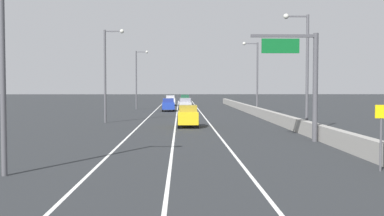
{
  "coord_description": "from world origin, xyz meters",
  "views": [
    {
      "loc": [
        -1.51,
        -5.98,
        3.83
      ],
      "look_at": [
        -0.41,
        38.36,
        1.79
      ],
      "focal_mm": 44.01,
      "sensor_mm": 36.0,
      "label": 1
    }
  ],
  "objects_px": {
    "lamp_post_right_second": "(304,64)",
    "speed_advisory_sign": "(381,132)",
    "lamp_post_left_far": "(138,76)",
    "car_white_3": "(170,101)",
    "overhead_sign_gantry": "(305,73)",
    "car_silver_0": "(185,105)",
    "car_yellow_4": "(188,116)",
    "lamp_post_left_mid": "(107,69)",
    "car_blue_2": "(168,105)",
    "lamp_post_left_near": "(8,43)",
    "lamp_post_right_third": "(255,73)",
    "car_green_1": "(185,100)"
  },
  "relations": [
    {
      "from": "lamp_post_right_third",
      "to": "car_white_3",
      "type": "bearing_deg",
      "value": 112.0
    },
    {
      "from": "lamp_post_left_far",
      "to": "car_white_3",
      "type": "distance_m",
      "value": 15.77
    },
    {
      "from": "car_green_1",
      "to": "lamp_post_left_far",
      "type": "bearing_deg",
      "value": -112.8
    },
    {
      "from": "lamp_post_right_third",
      "to": "lamp_post_left_mid",
      "type": "bearing_deg",
      "value": -142.46
    },
    {
      "from": "lamp_post_right_third",
      "to": "lamp_post_left_far",
      "type": "relative_size",
      "value": 1.0
    },
    {
      "from": "car_white_3",
      "to": "car_yellow_4",
      "type": "bearing_deg",
      "value": -86.86
    },
    {
      "from": "car_yellow_4",
      "to": "car_green_1",
      "type": "bearing_deg",
      "value": 89.76
    },
    {
      "from": "overhead_sign_gantry",
      "to": "lamp_post_left_near",
      "type": "xyz_separation_m",
      "value": [
        -15.87,
        -12.11,
        0.92
      ]
    },
    {
      "from": "overhead_sign_gantry",
      "to": "speed_advisory_sign",
      "type": "relative_size",
      "value": 2.5
    },
    {
      "from": "overhead_sign_gantry",
      "to": "car_blue_2",
      "type": "height_order",
      "value": "overhead_sign_gantry"
    },
    {
      "from": "overhead_sign_gantry",
      "to": "car_silver_0",
      "type": "relative_size",
      "value": 1.71
    },
    {
      "from": "lamp_post_left_mid",
      "to": "car_green_1",
      "type": "bearing_deg",
      "value": 80.01
    },
    {
      "from": "overhead_sign_gantry",
      "to": "lamp_post_right_third",
      "type": "height_order",
      "value": "lamp_post_right_third"
    },
    {
      "from": "car_green_1",
      "to": "car_yellow_4",
      "type": "relative_size",
      "value": 1.13
    },
    {
      "from": "overhead_sign_gantry",
      "to": "lamp_post_left_mid",
      "type": "height_order",
      "value": "lamp_post_left_mid"
    },
    {
      "from": "lamp_post_left_mid",
      "to": "car_yellow_4",
      "type": "relative_size",
      "value": 2.42
    },
    {
      "from": "lamp_post_right_third",
      "to": "car_white_3",
      "type": "distance_m",
      "value": 32.69
    },
    {
      "from": "car_blue_2",
      "to": "car_white_3",
      "type": "relative_size",
      "value": 1.03
    },
    {
      "from": "lamp_post_left_far",
      "to": "car_silver_0",
      "type": "height_order",
      "value": "lamp_post_left_far"
    },
    {
      "from": "overhead_sign_gantry",
      "to": "speed_advisory_sign",
      "type": "height_order",
      "value": "overhead_sign_gantry"
    },
    {
      "from": "lamp_post_left_near",
      "to": "lamp_post_left_far",
      "type": "bearing_deg",
      "value": 89.87
    },
    {
      "from": "lamp_post_left_near",
      "to": "car_yellow_4",
      "type": "xyz_separation_m",
      "value": [
        7.98,
        23.89,
        -4.62
      ]
    },
    {
      "from": "speed_advisory_sign",
      "to": "car_green_1",
      "type": "bearing_deg",
      "value": 95.97
    },
    {
      "from": "lamp_post_right_second",
      "to": "speed_advisory_sign",
      "type": "bearing_deg",
      "value": -93.86
    },
    {
      "from": "car_white_3",
      "to": "speed_advisory_sign",
      "type": "bearing_deg",
      "value": -81.35
    },
    {
      "from": "speed_advisory_sign",
      "to": "lamp_post_left_far",
      "type": "xyz_separation_m",
      "value": [
        -16.18,
        58.31,
        3.89
      ]
    },
    {
      "from": "lamp_post_right_third",
      "to": "car_silver_0",
      "type": "relative_size",
      "value": 2.24
    },
    {
      "from": "lamp_post_right_third",
      "to": "car_silver_0",
      "type": "distance_m",
      "value": 13.65
    },
    {
      "from": "speed_advisory_sign",
      "to": "car_yellow_4",
      "type": "xyz_separation_m",
      "value": [
        -8.33,
        23.2,
        -0.73
      ]
    },
    {
      "from": "speed_advisory_sign",
      "to": "car_white_3",
      "type": "relative_size",
      "value": 0.67
    },
    {
      "from": "lamp_post_left_near",
      "to": "lamp_post_left_mid",
      "type": "xyz_separation_m",
      "value": [
        -0.38,
        29.5,
        0.0
      ]
    },
    {
      "from": "car_green_1",
      "to": "lamp_post_right_second",
      "type": "bearing_deg",
      "value": -81.12
    },
    {
      "from": "lamp_post_left_near",
      "to": "car_white_3",
      "type": "distance_m",
      "value": 73.51
    },
    {
      "from": "lamp_post_right_third",
      "to": "car_blue_2",
      "type": "xyz_separation_m",
      "value": [
        -12.01,
        9.15,
        -4.65
      ]
    },
    {
      "from": "lamp_post_right_second",
      "to": "car_silver_0",
      "type": "height_order",
      "value": "lamp_post_right_second"
    },
    {
      "from": "lamp_post_left_mid",
      "to": "car_blue_2",
      "type": "height_order",
      "value": "lamp_post_left_mid"
    },
    {
      "from": "lamp_post_left_mid",
      "to": "car_silver_0",
      "type": "distance_m",
      "value": 24.35
    },
    {
      "from": "lamp_post_right_second",
      "to": "lamp_post_left_far",
      "type": "height_order",
      "value": "same"
    },
    {
      "from": "car_blue_2",
      "to": "lamp_post_left_far",
      "type": "bearing_deg",
      "value": 128.19
    },
    {
      "from": "lamp_post_left_far",
      "to": "speed_advisory_sign",
      "type": "bearing_deg",
      "value": -74.49
    },
    {
      "from": "lamp_post_left_far",
      "to": "car_yellow_4",
      "type": "height_order",
      "value": "lamp_post_left_far"
    },
    {
      "from": "lamp_post_right_third",
      "to": "car_yellow_4",
      "type": "distance_m",
      "value": 21.95
    },
    {
      "from": "lamp_post_right_third",
      "to": "lamp_post_left_near",
      "type": "bearing_deg",
      "value": -111.96
    },
    {
      "from": "lamp_post_right_second",
      "to": "car_yellow_4",
      "type": "xyz_separation_m",
      "value": [
        -9.54,
        5.31,
        -4.62
      ]
    },
    {
      "from": "lamp_post_left_near",
      "to": "lamp_post_left_mid",
      "type": "height_order",
      "value": "same"
    },
    {
      "from": "car_white_3",
      "to": "car_silver_0",
      "type": "bearing_deg",
      "value": -82.73
    },
    {
      "from": "speed_advisory_sign",
      "to": "car_silver_0",
      "type": "xyz_separation_m",
      "value": [
        -8.32,
        51.21,
        -0.74
      ]
    },
    {
      "from": "car_silver_0",
      "to": "lamp_post_right_third",
      "type": "bearing_deg",
      "value": -42.85
    },
    {
      "from": "lamp_post_left_near",
      "to": "lamp_post_right_third",
      "type": "bearing_deg",
      "value": 68.04
    },
    {
      "from": "lamp_post_left_mid",
      "to": "lamp_post_left_far",
      "type": "xyz_separation_m",
      "value": [
        0.51,
        29.5,
        0.0
      ]
    }
  ]
}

